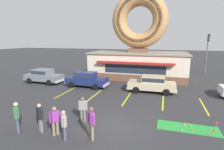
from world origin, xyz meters
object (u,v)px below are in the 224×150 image
object	(u,v)px
putting_flag_pin	(217,124)
car_navy	(86,79)
car_champagne	(152,83)
pedestrian_blue_sweater_man	(83,108)
pedestrian_clipboard_woman	(55,120)
pedestrian_beanie_man	(40,116)
golf_ball	(177,127)
pedestrian_crossing_woman	(64,124)
trash_bin	(95,75)
car_grey	(44,75)
traffic_light_pole	(207,49)
pedestrian_hooded_kid	(17,116)
pedestrian_leather_jacket_man	(91,122)

from	to	relation	value
putting_flag_pin	car_navy	size ratio (longest dim) A/B	0.12
car_champagne	pedestrian_blue_sweater_man	size ratio (longest dim) A/B	2.92
pedestrian_clipboard_woman	pedestrian_beanie_man	distance (m)	0.98
golf_ball	pedestrian_blue_sweater_man	xyz separation A→B (m)	(-5.54, -0.88, 0.81)
golf_ball	pedestrian_crossing_woman	bearing A→B (deg)	-151.83
putting_flag_pin	car_champagne	distance (m)	7.66
golf_ball	trash_bin	world-z (taller)	trash_bin
golf_ball	car_grey	world-z (taller)	car_grey
pedestrian_crossing_woman	traffic_light_pole	distance (m)	23.56
pedestrian_hooded_kid	pedestrian_beanie_man	xyz separation A→B (m)	(1.16, 0.40, -0.06)
pedestrian_leather_jacket_man	trash_bin	xyz separation A→B (m)	(-5.29, 13.10, -0.47)
pedestrian_blue_sweater_man	traffic_light_pole	distance (m)	21.72
putting_flag_pin	trash_bin	xyz separation A→B (m)	(-11.58, 10.36, 0.06)
golf_ball	traffic_light_pole	world-z (taller)	traffic_light_pole
pedestrian_crossing_woman	pedestrian_beanie_man	bearing A→B (deg)	170.30
pedestrian_crossing_woman	car_navy	bearing A→B (deg)	108.85
pedestrian_hooded_kid	pedestrian_beanie_man	distance (m)	1.23
pedestrian_crossing_woman	traffic_light_pole	world-z (taller)	traffic_light_pole
putting_flag_pin	trash_bin	size ratio (longest dim) A/B	0.56
golf_ball	pedestrian_clipboard_woman	distance (m)	6.85
pedestrian_leather_jacket_man	pedestrian_blue_sweater_man	bearing A→B (deg)	127.95
pedestrian_crossing_woman	trash_bin	bearing A→B (deg)	106.39
pedestrian_blue_sweater_man	pedestrian_hooded_kid	distance (m)	3.58
golf_ball	pedestrian_blue_sweater_man	bearing A→B (deg)	-170.94
car_navy	trash_bin	distance (m)	3.98
pedestrian_clipboard_woman	pedestrian_crossing_woman	size ratio (longest dim) A/B	1.01
car_navy	pedestrian_hooded_kid	xyz separation A→B (m)	(0.47, -9.72, 0.09)
traffic_light_pole	trash_bin	bearing A→B (deg)	-152.46
car_grey	pedestrian_beanie_man	bearing A→B (deg)	-52.87
car_grey	traffic_light_pole	xyz separation A→B (m)	(19.16, 11.24, 2.84)
putting_flag_pin	pedestrian_crossing_woman	bearing A→B (deg)	-157.57
trash_bin	car_navy	bearing A→B (deg)	-79.93
car_navy	pedestrian_blue_sweater_man	distance (m)	8.20
golf_ball	pedestrian_beanie_man	world-z (taller)	pedestrian_beanie_man
car_grey	car_navy	distance (m)	5.53
trash_bin	traffic_light_pole	world-z (taller)	traffic_light_pole
car_grey	pedestrian_leather_jacket_man	xyz separation A→B (m)	(10.13, -9.33, 0.10)
putting_flag_pin	pedestrian_clipboard_woman	distance (m)	8.80
car_grey	pedestrian_leather_jacket_man	size ratio (longest dim) A/B	2.66
pedestrian_blue_sweater_man	pedestrian_beanie_man	xyz separation A→B (m)	(-1.66, -1.81, 0.03)
car_champagne	car_navy	size ratio (longest dim) A/B	1.00
putting_flag_pin	car_navy	world-z (taller)	car_navy
pedestrian_blue_sweater_man	pedestrian_crossing_woman	size ratio (longest dim) A/B	1.01
putting_flag_pin	pedestrian_crossing_woman	xyz separation A→B (m)	(-7.61, -3.14, 0.42)
putting_flag_pin	pedestrian_blue_sweater_man	bearing A→B (deg)	-172.10
golf_ball	putting_flag_pin	distance (m)	2.11
pedestrian_beanie_man	pedestrian_crossing_woman	bearing A→B (deg)	-9.70
putting_flag_pin	pedestrian_beanie_man	xyz separation A→B (m)	(-9.27, -2.86, 0.46)
golf_ball	pedestrian_beanie_man	xyz separation A→B (m)	(-7.20, -2.69, 0.85)
putting_flag_pin	pedestrian_leather_jacket_man	world-z (taller)	pedestrian_leather_jacket_man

